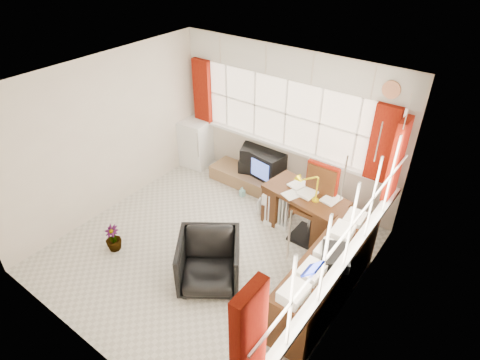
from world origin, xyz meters
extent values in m
plane|color=beige|center=(0.00, 0.00, 0.00)|extent=(4.00, 4.00, 0.00)
plane|color=beige|center=(0.00, 2.00, 1.25)|extent=(4.00, 0.00, 4.00)
plane|color=beige|center=(0.00, -2.00, 1.25)|extent=(4.00, 0.00, 4.00)
plane|color=beige|center=(-2.00, 0.00, 1.25)|extent=(0.00, 4.00, 4.00)
plane|color=beige|center=(2.00, 0.00, 1.25)|extent=(0.00, 4.00, 4.00)
plane|color=white|center=(0.00, 0.00, 2.50)|extent=(4.00, 4.00, 0.00)
plane|color=#F9E3C5|center=(0.00, 1.98, 1.45)|extent=(3.60, 0.00, 3.60)
cube|color=white|center=(0.00, 1.94, 0.87)|extent=(3.70, 0.12, 0.05)
cube|color=white|center=(-1.20, 1.97, 1.45)|extent=(0.03, 0.02, 1.10)
cube|color=white|center=(-0.60, 1.97, 1.45)|extent=(0.03, 0.02, 1.10)
cube|color=white|center=(0.00, 1.97, 1.45)|extent=(0.03, 0.02, 1.10)
cube|color=white|center=(0.60, 1.97, 1.45)|extent=(0.03, 0.02, 1.10)
cube|color=white|center=(1.20, 1.97, 1.45)|extent=(0.03, 0.02, 1.10)
plane|color=#F9E3C5|center=(1.98, 0.00, 1.45)|extent=(0.00, 3.60, 3.60)
cube|color=white|center=(1.94, 0.00, 0.87)|extent=(0.12, 3.70, 0.05)
cube|color=white|center=(1.97, -1.20, 1.45)|extent=(0.02, 0.03, 1.10)
cube|color=white|center=(1.97, -0.60, 1.45)|extent=(0.02, 0.03, 1.10)
cube|color=white|center=(1.97, 0.00, 1.45)|extent=(0.02, 0.03, 1.10)
cube|color=white|center=(1.97, 0.60, 1.45)|extent=(0.02, 0.03, 1.10)
cube|color=white|center=(1.97, 1.20, 1.45)|extent=(0.02, 0.03, 1.10)
cube|color=maroon|center=(-1.70, 1.90, 1.46)|extent=(0.35, 0.10, 1.15)
cube|color=maroon|center=(1.60, 1.90, 1.46)|extent=(0.35, 0.10, 1.15)
cube|color=maroon|center=(1.90, 1.60, 1.46)|extent=(0.10, 0.35, 1.15)
cube|color=maroon|center=(1.90, -1.70, 1.46)|extent=(0.10, 0.35, 1.15)
cube|color=beige|center=(0.00, 1.96, 2.25)|extent=(3.95, 0.08, 0.48)
cube|color=beige|center=(1.96, 0.00, 2.25)|extent=(0.08, 3.95, 0.48)
cube|color=#4B2711|center=(0.87, 1.19, 0.68)|extent=(1.30, 0.78, 0.06)
cube|color=#4B2711|center=(0.40, 1.26, 0.33)|extent=(0.36, 0.58, 0.65)
cube|color=#4B2711|center=(1.33, 1.13, 0.33)|extent=(0.36, 0.58, 0.65)
cube|color=white|center=(0.87, 1.19, 0.72)|extent=(0.25, 0.31, 0.02)
cube|color=white|center=(0.87, 1.19, 0.72)|extent=(0.25, 0.31, 0.02)
cube|color=white|center=(0.87, 1.19, 0.73)|extent=(0.25, 0.31, 0.02)
cube|color=white|center=(0.87, 1.19, 0.73)|extent=(0.25, 0.31, 0.02)
cube|color=white|center=(0.87, 1.19, 0.73)|extent=(0.25, 0.31, 0.02)
cube|color=white|center=(0.87, 1.19, 0.74)|extent=(0.25, 0.31, 0.02)
cube|color=white|center=(0.87, 1.19, 0.74)|extent=(0.25, 0.31, 0.02)
cylinder|color=yellow|center=(1.06, 1.12, 0.72)|extent=(0.10, 0.10, 0.02)
cylinder|color=yellow|center=(1.06, 1.12, 0.91)|extent=(0.02, 0.02, 0.38)
cone|color=yellow|center=(1.06, 1.12, 1.06)|extent=(0.17, 0.15, 0.16)
cube|color=black|center=(1.03, 1.11, 0.02)|extent=(0.50, 0.50, 0.04)
cylinder|color=silver|center=(1.03, 1.11, 0.29)|extent=(0.07, 0.07, 0.57)
cube|color=#4B2711|center=(1.03, 1.11, 0.57)|extent=(0.48, 0.46, 0.07)
cube|color=#4B2711|center=(1.03, 1.35, 0.88)|extent=(0.44, 0.06, 0.55)
cube|color=maroon|center=(1.03, 1.35, 0.90)|extent=(0.48, 0.07, 0.57)
imported|color=black|center=(0.39, -0.45, 0.36)|extent=(1.10, 1.10, 0.73)
cube|color=white|center=(0.47, 1.06, 0.04)|extent=(0.39, 0.21, 0.07)
cube|color=white|center=(0.31, 1.03, 0.31)|extent=(0.04, 0.11, 0.48)
cube|color=white|center=(0.36, 1.04, 0.31)|extent=(0.04, 0.11, 0.48)
cube|color=white|center=(0.42, 1.05, 0.31)|extent=(0.04, 0.11, 0.48)
cube|color=white|center=(0.47, 1.06, 0.31)|extent=(0.04, 0.11, 0.48)
cube|color=white|center=(0.53, 1.07, 0.31)|extent=(0.04, 0.11, 0.48)
cube|color=white|center=(0.58, 1.08, 0.31)|extent=(0.04, 0.11, 0.48)
cube|color=white|center=(0.64, 1.09, 0.31)|extent=(0.04, 0.11, 0.48)
cube|color=#4B2711|center=(1.73, 0.20, 0.38)|extent=(0.50, 2.00, 0.75)
cube|color=white|center=(1.70, -0.60, 0.80)|extent=(0.24, 0.32, 0.10)
cube|color=white|center=(1.70, -0.20, 0.80)|extent=(0.24, 0.32, 0.10)
cube|color=white|center=(1.70, 0.20, 0.80)|extent=(0.24, 0.32, 0.10)
cube|color=white|center=(1.70, 0.60, 0.80)|extent=(0.24, 0.32, 0.10)
cube|color=white|center=(1.70, 1.00, 0.80)|extent=(0.24, 0.32, 0.10)
cube|color=black|center=(1.82, 0.16, 0.82)|extent=(0.45, 0.50, 0.13)
cube|color=#976D4B|center=(-0.55, 1.72, 0.12)|extent=(1.40, 0.50, 0.25)
cube|color=black|center=(-0.20, 1.86, 0.48)|extent=(0.57, 0.53, 0.46)
cube|color=#4A65D3|center=(-0.23, 1.63, 0.48)|extent=(0.39, 0.08, 0.32)
cube|color=black|center=(-0.45, 1.91, 0.37)|extent=(0.75, 0.62, 0.24)
cube|color=black|center=(-0.45, 1.91, 0.60)|extent=(0.70, 0.58, 0.23)
cube|color=white|center=(-1.80, 1.75, 0.45)|extent=(0.59, 0.59, 0.91)
cube|color=silver|center=(-1.52, 1.51, 0.59)|extent=(0.02, 0.02, 0.48)
imported|color=white|center=(0.09, 1.17, 0.15)|extent=(0.14, 0.14, 0.30)
imported|color=#8ACEC9|center=(-0.42, 1.37, 0.09)|extent=(0.10, 0.10, 0.18)
imported|color=black|center=(-1.14, -0.80, 0.21)|extent=(0.24, 0.24, 0.41)
camera|label=1|loc=(2.93, -3.19, 4.13)|focal=30.00mm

